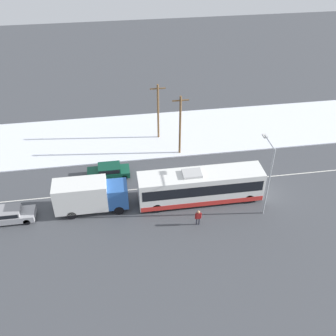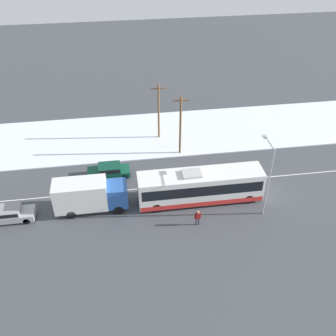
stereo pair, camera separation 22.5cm
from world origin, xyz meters
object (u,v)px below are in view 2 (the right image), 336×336
Objects in this scene: sedan_car at (109,170)px; parked_car_near_truck at (8,214)px; box_truck at (89,195)px; utility_pole_roadside at (180,125)px; utility_pole_snowlot at (159,111)px; streetlamp at (268,171)px; city_bus at (200,186)px; pedestrian_at_stop at (198,216)px.

sedan_car reaches higher than parked_car_near_truck.
utility_pole_roadside reaches higher than box_truck.
utility_pole_snowlot reaches higher than parked_car_near_truck.
parked_car_near_truck is 0.63× the size of utility_pole_roadside.
parked_car_near_truck is 23.99m from streetlamp.
city_bus reaches higher than sedan_car.
parked_car_near_truck is 17.43m from pedestrian_at_stop.
parked_car_near_truck is (-18.06, -0.20, -0.95)m from city_bus.
utility_pole_roadside reaches higher than parked_car_near_truck.
pedestrian_at_stop is at bearing -84.11° from utility_pole_snowlot.
sedan_car is (1.88, 4.97, -1.02)m from box_truck.
sedan_car is 0.97× the size of parked_car_near_truck.
streetlamp reaches higher than pedestrian_at_stop.
utility_pole_roadside is at bearing 26.06° from parked_car_near_truck.
box_truck is (-10.61, 0.18, 0.10)m from city_bus.
utility_pole_snowlot is (-2.52, 12.09, 1.99)m from city_bus.
box_truck is 14.53m from utility_pole_snowlot.
streetlamp is 16.45m from utility_pole_snowlot.
box_truck is 13.12m from utility_pole_roadside.
utility_pole_snowlot is (8.09, 11.91, 1.90)m from box_truck.
sedan_car is 9.29m from utility_pole_roadside.
pedestrian_at_stop is (-0.92, -3.35, -0.67)m from city_bus.
box_truck is 5.41m from sedan_car.
streetlamp is at bearing -60.69° from utility_pole_snowlot.
sedan_car is 9.77m from utility_pole_snowlot.
utility_pole_snowlot is at bearing 38.33° from parked_car_near_truck.
sedan_car is at bearing 132.56° from pedestrian_at_stop.
pedestrian_at_stop is 0.23× the size of streetlamp.
utility_pole_roadside is at bearing 93.83° from city_bus.
pedestrian_at_stop is 7.49m from streetlamp.
pedestrian_at_stop is at bearing -170.09° from streetlamp.
pedestrian_at_stop is at bearing 132.56° from sedan_car.
utility_pole_roadside is 4.21m from utility_pole_snowlot.
utility_pole_roadside reaches higher than pedestrian_at_stop.
box_truck is 16.56m from streetlamp.
sedan_car is 0.61× the size of streetlamp.
streetlamp is (23.58, -2.03, 3.92)m from parked_car_near_truck.
sedan_car is 2.65× the size of pedestrian_at_stop.
city_bus is at bearing -78.24° from utility_pole_snowlot.
parked_car_near_truck is 0.63× the size of streetlamp.
parked_car_near_truck is at bearing 169.56° from pedestrian_at_stop.
city_bus is at bearing 0.62° from parked_car_near_truck.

